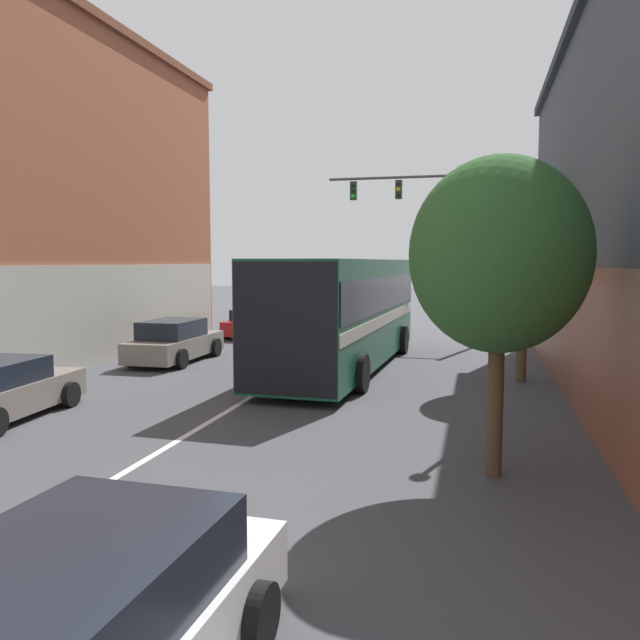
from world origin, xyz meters
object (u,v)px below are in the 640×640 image
parked_car_left_near (258,323)px  street_tree_near (499,256)px  parked_car_left_far (175,342)px  street_lamp (498,295)px  bus (345,307)px  traffic_signal_gantry (442,214)px  street_tree_far (525,235)px

parked_car_left_near → street_tree_near: 19.02m
parked_car_left_near → parked_car_left_far: (-0.31, -7.25, 0.06)m
parked_car_left_far → street_lamp: (10.09, -5.50, 1.97)m
bus → street_tree_near: (4.28, -9.07, 1.50)m
parked_car_left_near → parked_car_left_far: size_ratio=0.93×
bus → parked_car_left_near: (-5.40, 7.06, -1.29)m
traffic_signal_gantry → street_lamp: size_ratio=1.61×
bus → street_lamp: bearing=-140.6°
parked_car_left_far → street_lamp: 11.66m
traffic_signal_gantry → street_tree_far: size_ratio=1.34×
street_tree_far → street_lamp: bearing=-99.8°
street_tree_near → bus: bearing=115.3°
bus → street_lamp: 7.21m
street_tree_near → street_tree_far: street_tree_far is taller
parked_car_left_near → traffic_signal_gantry: bearing=-76.5°
parked_car_left_near → parked_car_left_far: bearing=-178.9°
parked_car_left_far → street_tree_far: bearing=-94.9°
bus → street_tree_near: 10.15m
parked_car_left_near → traffic_signal_gantry: (7.83, 1.38, 4.72)m
traffic_signal_gantry → street_tree_near: (1.86, -17.51, -1.93)m
bus → street_tree_far: 5.69m
parked_car_left_near → street_tree_far: bearing=-123.7°
bus → traffic_signal_gantry: size_ratio=1.57×
street_tree_near → street_tree_far: (0.90, 8.07, 0.62)m
traffic_signal_gantry → street_lamp: traffic_signal_gantry is taller
parked_car_left_near → street_lamp: street_lamp is taller
street_lamp → street_tree_near: size_ratio=0.93×
bus → street_tree_far: (5.18, -1.00, 2.12)m
parked_car_left_near → traffic_signal_gantry: traffic_signal_gantry is taller
parked_car_left_far → street_tree_near: bearing=-132.3°
street_tree_far → bus: bearing=169.1°
parked_car_left_far → street_lamp: bearing=-119.2°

